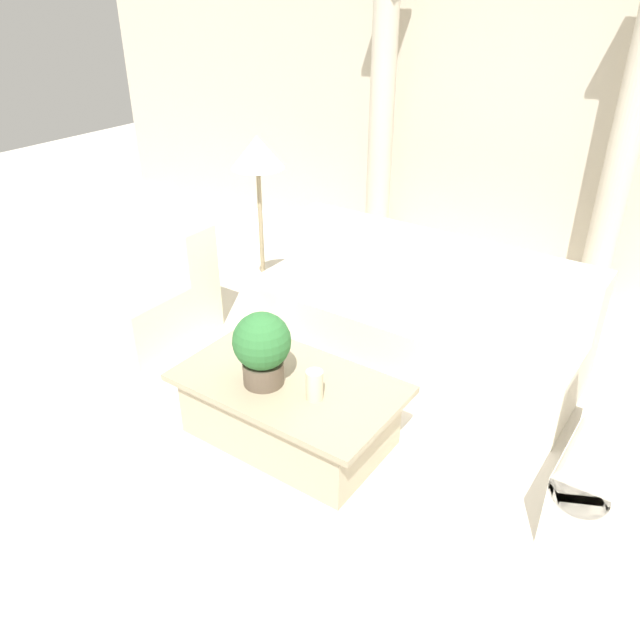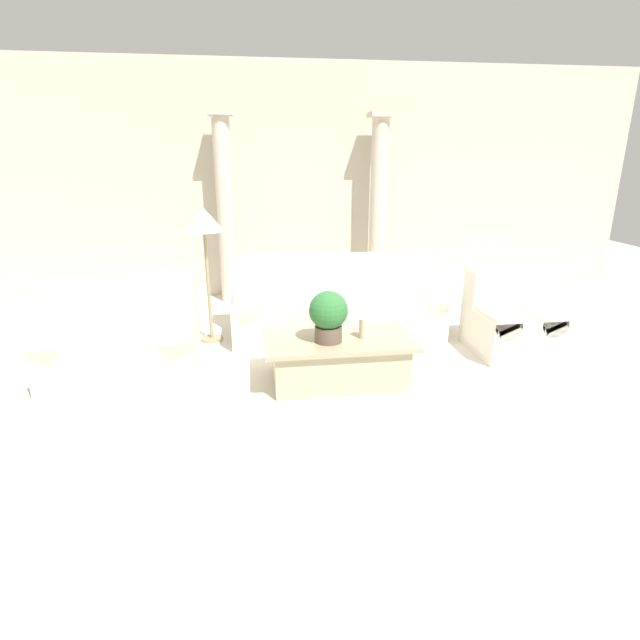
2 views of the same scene
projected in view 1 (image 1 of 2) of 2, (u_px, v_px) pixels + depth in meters
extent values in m
plane|color=silver|center=(324.00, 407.00, 4.16)|extent=(16.00, 16.00, 0.00)
cube|color=beige|center=(509.00, 95.00, 5.39)|extent=(10.00, 0.06, 3.20)
cube|color=beige|center=(413.00, 332.00, 4.57)|extent=(2.36, 0.88, 0.46)
cube|color=beige|center=(436.00, 265.00, 4.56)|extent=(2.36, 0.31, 0.41)
cylinder|color=beige|center=(299.00, 272.00, 4.98)|extent=(0.28, 0.88, 0.28)
cylinder|color=beige|center=(562.00, 352.00, 3.94)|extent=(0.28, 0.88, 0.28)
cube|color=beige|center=(124.00, 299.00, 5.03)|extent=(1.32, 0.88, 0.46)
cube|color=beige|center=(144.00, 238.00, 5.02)|extent=(1.32, 0.31, 0.41)
cylinder|color=beige|center=(78.00, 260.00, 5.18)|extent=(0.28, 0.88, 0.28)
cylinder|color=beige|center=(165.00, 293.00, 4.66)|extent=(0.28, 0.88, 0.28)
cube|color=tan|center=(290.00, 412.00, 3.80)|extent=(1.18, 0.69, 0.38)
cube|color=tan|center=(289.00, 384.00, 3.70)|extent=(1.34, 0.78, 0.04)
cylinder|color=brown|center=(263.00, 372.00, 3.64)|extent=(0.24, 0.24, 0.14)
sphere|color=#2D6B33|center=(262.00, 341.00, 3.53)|extent=(0.34, 0.34, 0.34)
cylinder|color=beige|center=(314.00, 385.00, 3.50)|extent=(0.10, 0.10, 0.18)
cylinder|color=gray|center=(265.00, 306.00, 5.38)|extent=(0.24, 0.24, 0.03)
cylinder|color=gray|center=(262.00, 240.00, 5.08)|extent=(0.04, 0.04, 1.19)
cone|color=silver|center=(257.00, 152.00, 4.73)|extent=(0.42, 0.42, 0.25)
cylinder|color=beige|center=(381.00, 131.00, 5.85)|extent=(0.23, 0.23, 2.46)
cylinder|color=beige|center=(619.00, 166.00, 4.79)|extent=(0.23, 0.23, 2.46)
cylinder|color=beige|center=(600.00, 448.00, 3.18)|extent=(0.28, 0.80, 0.28)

